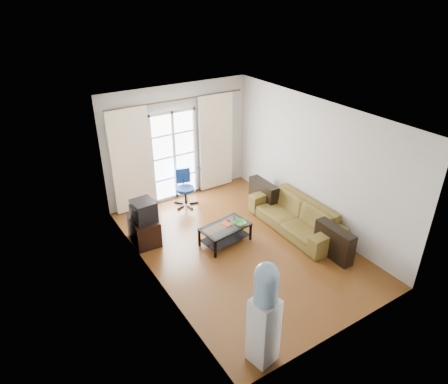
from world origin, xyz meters
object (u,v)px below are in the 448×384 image
(water_cooler, at_px, (265,312))
(tv_stand, at_px, (144,230))
(sofa, at_px, (295,216))
(task_chair, at_px, (185,195))
(crt_tv, at_px, (143,211))
(coffee_table, at_px, (225,232))

(water_cooler, bearing_deg, tv_stand, 83.12)
(sofa, relative_size, task_chair, 2.58)
(crt_tv, height_order, water_cooler, water_cooler)
(coffee_table, distance_m, task_chair, 1.81)
(coffee_table, distance_m, crt_tv, 1.67)
(tv_stand, height_order, crt_tv, crt_tv)
(coffee_table, bearing_deg, sofa, -13.09)
(crt_tv, distance_m, task_chair, 1.74)
(sofa, relative_size, crt_tv, 4.70)
(coffee_table, relative_size, water_cooler, 0.64)
(tv_stand, relative_size, water_cooler, 0.44)
(coffee_table, xyz_separation_m, task_chair, (0.05, 1.81, -0.00))
(tv_stand, distance_m, crt_tv, 0.47)
(tv_stand, relative_size, task_chair, 0.84)
(sofa, height_order, water_cooler, water_cooler)
(tv_stand, distance_m, water_cooler, 3.59)
(task_chair, bearing_deg, water_cooler, -89.50)
(crt_tv, xyz_separation_m, task_chair, (1.38, 0.94, -0.48))
(crt_tv, relative_size, water_cooler, 0.29)
(sofa, bearing_deg, tv_stand, -113.31)
(coffee_table, bearing_deg, task_chair, 88.54)
(tv_stand, relative_size, crt_tv, 1.53)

